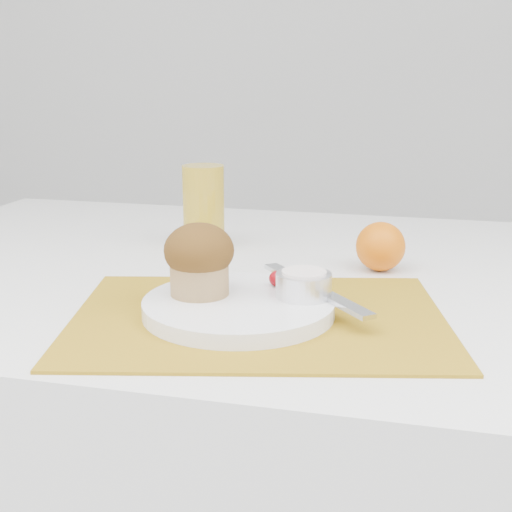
% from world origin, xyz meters
% --- Properties ---
extents(table, '(1.20, 0.80, 0.75)m').
position_xyz_m(table, '(0.00, 0.05, 0.38)').
color(table, white).
rests_on(table, ground).
extents(placemat, '(0.47, 0.38, 0.00)m').
position_xyz_m(placemat, '(0.06, -0.15, 0.75)').
color(placemat, '#A57B16').
rests_on(placemat, table).
extents(plate, '(0.25, 0.25, 0.02)m').
position_xyz_m(plate, '(0.03, -0.15, 0.76)').
color(plate, white).
rests_on(plate, placemat).
extents(ramekin, '(0.08, 0.08, 0.03)m').
position_xyz_m(ramekin, '(0.10, -0.12, 0.78)').
color(ramekin, silver).
rests_on(ramekin, plate).
extents(cream, '(0.06, 0.06, 0.01)m').
position_xyz_m(cream, '(0.10, -0.12, 0.80)').
color(cream, white).
rests_on(cream, ramekin).
extents(raspberry_near, '(0.02, 0.02, 0.02)m').
position_xyz_m(raspberry_near, '(0.06, -0.09, 0.78)').
color(raspberry_near, '#610208').
rests_on(raspberry_near, plate).
extents(raspberry_far, '(0.02, 0.02, 0.02)m').
position_xyz_m(raspberry_far, '(0.08, -0.10, 0.78)').
color(raspberry_far, '#5A020C').
rests_on(raspberry_far, plate).
extents(butter_knife, '(0.16, 0.18, 0.01)m').
position_xyz_m(butter_knife, '(0.11, -0.09, 0.77)').
color(butter_knife, '#B6B9BF').
rests_on(butter_knife, plate).
extents(orange, '(0.07, 0.07, 0.07)m').
position_xyz_m(orange, '(0.17, 0.08, 0.78)').
color(orange, orange).
rests_on(orange, table).
extents(juice_glass, '(0.07, 0.07, 0.13)m').
position_xyz_m(juice_glass, '(-0.10, 0.15, 0.81)').
color(juice_glass, gold).
rests_on(juice_glass, table).
extents(muffin, '(0.08, 0.08, 0.08)m').
position_xyz_m(muffin, '(-0.02, -0.14, 0.81)').
color(muffin, tan).
rests_on(muffin, plate).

